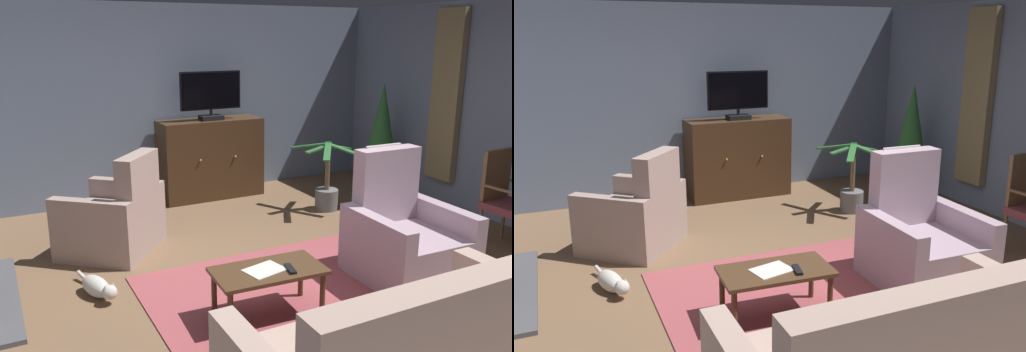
# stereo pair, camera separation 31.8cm
# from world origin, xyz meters

# --- Properties ---
(ground_plane) EXTENTS (6.73, 6.79, 0.04)m
(ground_plane) POSITION_xyz_m (0.00, 0.00, -0.02)
(ground_plane) COLOR brown
(wall_back) EXTENTS (6.73, 0.10, 2.58)m
(wall_back) POSITION_xyz_m (0.00, 3.15, 1.29)
(wall_back) COLOR slate
(wall_back) RESTS_ON ground_plane
(curtain_panel_far) EXTENTS (0.10, 0.44, 2.16)m
(curtain_panel_far) POSITION_xyz_m (3.01, 1.14, 1.42)
(curtain_panel_far) COLOR #8E7F56
(rug_central) EXTENTS (2.62, 1.78, 0.01)m
(rug_central) POSITION_xyz_m (0.03, -0.15, 0.01)
(rug_central) COLOR #9E474C
(rug_central) RESTS_ON ground_plane
(tv_cabinet) EXTENTS (1.39, 0.54, 1.08)m
(tv_cabinet) POSITION_xyz_m (0.43, 2.80, 0.51)
(tv_cabinet) COLOR black
(tv_cabinet) RESTS_ON ground_plane
(television) EXTENTS (0.84, 0.20, 0.64)m
(television) POSITION_xyz_m (0.43, 2.74, 1.42)
(television) COLOR black
(television) RESTS_ON tv_cabinet
(coffee_table) EXTENTS (0.90, 0.51, 0.40)m
(coffee_table) POSITION_xyz_m (-0.43, -0.44, 0.35)
(coffee_table) COLOR #4C331E
(coffee_table) RESTS_ON ground_plane
(tv_remote) EXTENTS (0.08, 0.18, 0.02)m
(tv_remote) POSITION_xyz_m (-0.29, -0.54, 0.41)
(tv_remote) COLOR black
(tv_remote) RESTS_ON coffee_table
(folded_newspaper) EXTENTS (0.34, 0.28, 0.01)m
(folded_newspaper) POSITION_xyz_m (-0.46, -0.45, 0.41)
(folded_newspaper) COLOR silver
(folded_newspaper) RESTS_ON coffee_table
(armchair_beside_cabinet) EXTENTS (1.22, 1.23, 1.04)m
(armchair_beside_cabinet) POSITION_xyz_m (-1.19, 1.46, 0.34)
(armchair_beside_cabinet) COLOR #A3897F
(armchair_beside_cabinet) RESTS_ON ground_plane
(armchair_by_fireplace) EXTENTS (0.92, 0.93, 1.17)m
(armchair_by_fireplace) POSITION_xyz_m (1.03, -0.37, 0.35)
(armchair_by_fireplace) COLOR #AD93A3
(armchair_by_fireplace) RESTS_ON ground_plane
(side_chair_beside_plant) EXTENTS (0.48, 0.50, 1.02)m
(side_chair_beside_plant) POSITION_xyz_m (2.46, -0.31, 0.53)
(side_chair_beside_plant) COLOR brown
(side_chair_beside_plant) RESTS_ON ground_plane
(potted_plant_leafy_by_curtain) EXTENTS (0.64, 0.89, 0.89)m
(potted_plant_leafy_by_curtain) POSITION_xyz_m (1.51, 1.57, 0.25)
(potted_plant_leafy_by_curtain) COLOR slate
(potted_plant_leafy_by_curtain) RESTS_ON ground_plane
(potted_plant_small_fern_corner) EXTENTS (0.48, 0.48, 1.54)m
(potted_plant_small_fern_corner) POSITION_xyz_m (2.60, 1.86, 0.85)
(potted_plant_small_fern_corner) COLOR #99664C
(potted_plant_small_fern_corner) RESTS_ON ground_plane
(cat) EXTENTS (0.28, 0.68, 0.19)m
(cat) POSITION_xyz_m (-1.57, 0.51, 0.09)
(cat) COLOR beige
(cat) RESTS_ON ground_plane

